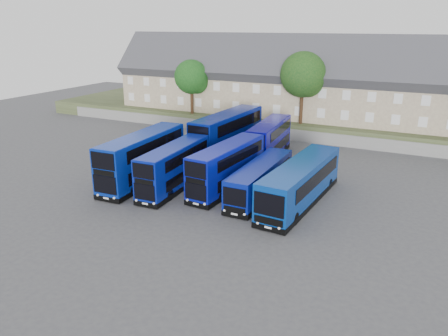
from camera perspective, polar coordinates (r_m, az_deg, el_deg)
ground at (r=36.94m, az=-4.72°, el=-4.72°), size 120.00×120.00×0.00m
retaining_wall at (r=57.57m, az=7.53°, el=4.48°), size 70.00×0.40×1.50m
earth_bank at (r=66.85m, az=10.33°, el=6.50°), size 80.00×20.00×2.00m
terrace_row at (r=63.05m, az=6.93°, el=11.12°), size 48.00×10.40×11.20m
dd_front_left at (r=41.98m, az=-10.58°, el=1.17°), size 3.15×11.62×4.58m
dd_front_mid at (r=39.86m, az=-6.51°, el=-0.02°), size 2.78×10.11×3.97m
dd_front_right at (r=39.44m, az=0.39°, el=0.01°), size 3.11×10.50×4.12m
dd_rear_left at (r=49.39m, az=0.44°, el=4.27°), size 3.51×12.39×4.87m
dd_rear_right at (r=48.98m, az=5.91°, el=3.56°), size 3.06×10.34×4.05m
coach_east_a at (r=38.17m, az=4.73°, el=-1.61°), size 2.27×10.77×2.94m
coach_east_b at (r=37.00m, az=9.95°, el=-2.03°), size 3.57×12.99×3.51m
tree_west at (r=63.07m, az=-4.12°, el=11.62°), size 4.80×4.80×7.65m
tree_mid at (r=57.17m, az=10.45°, el=11.70°), size 5.76×5.76×9.18m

